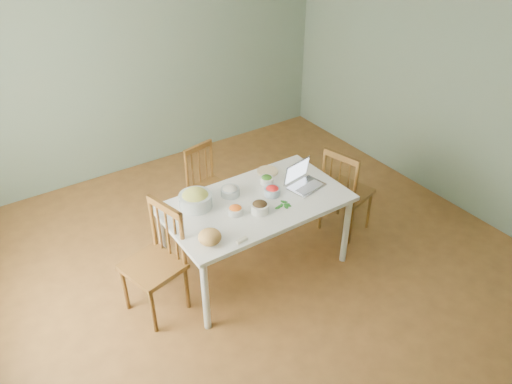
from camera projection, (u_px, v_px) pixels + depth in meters
floor at (257, 267)px, 4.83m from camera, size 5.00×5.00×0.00m
wall_back at (139, 61)px, 5.80m from camera, size 5.00×0.00×2.70m
wall_right at (452, 83)px, 5.23m from camera, size 0.00×5.00×2.70m
dining_table at (256, 235)px, 4.63m from camera, size 1.65×0.93×0.77m
chair_far at (211, 188)px, 5.19m from camera, size 0.47×0.45×0.89m
chair_left at (152, 264)px, 4.11m from camera, size 0.53×0.55×1.02m
chair_right at (347, 189)px, 5.08m from camera, size 0.51×0.53×0.99m
bread_boule at (210, 237)px, 3.89m from camera, size 0.21×0.21×0.12m
butter_stick at (242, 240)px, 3.93m from camera, size 0.10×0.04×0.03m
bowl_squash at (195, 199)px, 4.30m from camera, size 0.32×0.32×0.17m
bowl_carrot at (235, 210)px, 4.23m from camera, size 0.15×0.15×0.08m
bowl_onion at (230, 191)px, 4.47m from camera, size 0.21×0.21×0.09m
bowl_mushroom at (260, 207)px, 4.25m from camera, size 0.21×0.21×0.11m
bowl_redpep at (272, 191)px, 4.47m from camera, size 0.19×0.19×0.09m
bowl_broccoli at (267, 179)px, 4.64m from camera, size 0.17×0.17×0.08m
flatbread at (268, 171)px, 4.82m from camera, size 0.25×0.25×0.02m
basil_bunch at (282, 205)px, 4.34m from camera, size 0.18×0.18×0.02m
laptop at (307, 177)px, 4.54m from camera, size 0.37×0.31×0.23m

